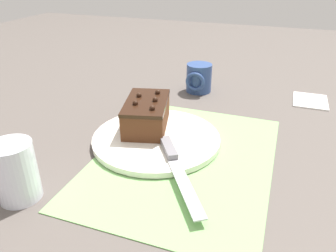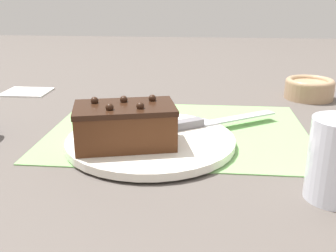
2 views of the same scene
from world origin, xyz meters
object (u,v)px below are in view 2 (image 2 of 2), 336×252
Objects in this scene: cake_plate at (151,140)px; small_bowl at (309,88)px; chocolate_cake at (125,125)px; serving_knife at (202,122)px.

small_bowl is at bearing 45.31° from cake_plate.
cake_plate is 1.63× the size of chocolate_cake.
cake_plate is at bearing -134.69° from small_bowl.
small_bowl is (0.36, 0.37, -0.02)m from chocolate_cake.
serving_knife is 1.89× the size of small_bowl.
chocolate_cake is at bearing -134.56° from small_bowl.
small_bowl reaches higher than cake_plate.
cake_plate is 0.11m from serving_knife.
chocolate_cake is 0.16m from serving_knife.
serving_knife is 0.36m from small_bowl.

